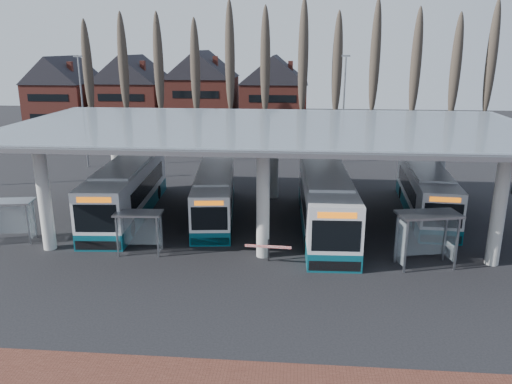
# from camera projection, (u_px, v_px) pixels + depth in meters

# --- Properties ---
(ground) EXTENTS (140.00, 140.00, 0.00)m
(ground) POSITION_uv_depth(u_px,v_px,m) (259.00, 276.00, 24.70)
(ground) COLOR black
(ground) RESTS_ON ground
(station_canopy) EXTENTS (32.00, 16.00, 6.34)m
(station_canopy) POSITION_uv_depth(u_px,v_px,m) (270.00, 135.00, 30.76)
(station_canopy) COLOR #B8B8B3
(station_canopy) RESTS_ON ground
(poplar_row) EXTENTS (45.10, 1.10, 14.50)m
(poplar_row) POSITION_uv_depth(u_px,v_px,m) (284.00, 67.00, 53.80)
(poplar_row) COLOR #473D33
(poplar_row) RESTS_ON ground
(townhouse_row) EXTENTS (36.80, 10.30, 12.25)m
(townhouse_row) POSITION_uv_depth(u_px,v_px,m) (168.00, 86.00, 66.41)
(townhouse_row) COLOR maroon
(townhouse_row) RESTS_ON ground
(lamp_post_a) EXTENTS (0.80, 0.16, 10.17)m
(lamp_post_a) POSITION_uv_depth(u_px,v_px,m) (83.00, 110.00, 45.72)
(lamp_post_a) COLOR slate
(lamp_post_a) RESTS_ON ground
(lamp_post_b) EXTENTS (0.80, 0.16, 10.17)m
(lamp_post_b) POSITION_uv_depth(u_px,v_px,m) (343.00, 108.00, 47.57)
(lamp_post_b) COLOR slate
(lamp_post_b) RESTS_ON ground
(bus_0) EXTENTS (3.59, 12.85, 3.53)m
(bus_0) POSITION_uv_depth(u_px,v_px,m) (127.00, 191.00, 33.32)
(bus_0) COLOR silver
(bus_0) RESTS_ON ground
(bus_1) EXTENTS (3.53, 11.12, 3.04)m
(bus_1) POSITION_uv_depth(u_px,v_px,m) (215.00, 195.00, 33.24)
(bus_1) COLOR silver
(bus_1) RESTS_ON ground
(bus_2) EXTENTS (3.22, 13.02, 3.59)m
(bus_2) POSITION_uv_depth(u_px,v_px,m) (325.00, 202.00, 30.81)
(bus_2) COLOR silver
(bus_2) RESTS_ON ground
(bus_3) EXTENTS (3.20, 11.54, 3.17)m
(bus_3) POSITION_uv_depth(u_px,v_px,m) (426.00, 192.00, 33.68)
(bus_3) COLOR silver
(bus_3) RESTS_ON ground
(shelter_0) EXTENTS (2.86, 1.78, 2.48)m
(shelter_0) POSITION_uv_depth(u_px,v_px,m) (10.00, 211.00, 28.73)
(shelter_0) COLOR gray
(shelter_0) RESTS_ON ground
(shelter_1) EXTENTS (2.60, 1.41, 2.35)m
(shelter_1) POSITION_uv_depth(u_px,v_px,m) (139.00, 223.00, 27.11)
(shelter_1) COLOR gray
(shelter_1) RESTS_ON ground
(shelter_2) EXTENTS (3.37, 2.16, 2.89)m
(shelter_2) POSITION_uv_depth(u_px,v_px,m) (426.00, 227.00, 25.37)
(shelter_2) COLOR gray
(shelter_2) RESTS_ON ground
(barrier) EXTENTS (2.41, 0.71, 1.20)m
(barrier) POSITION_uv_depth(u_px,v_px,m) (268.00, 247.00, 25.80)
(barrier) COLOR black
(barrier) RESTS_ON ground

